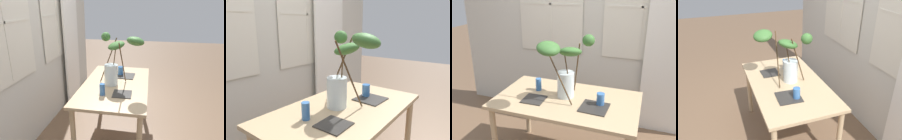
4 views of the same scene
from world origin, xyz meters
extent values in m
cube|color=beige|center=(0.00, 1.09, 1.35)|extent=(4.00, 0.12, 2.71)
cube|color=white|center=(-0.59, 1.02, 1.57)|extent=(0.83, 0.01, 1.22)
cube|color=silver|center=(-0.59, 1.01, 1.57)|extent=(0.90, 0.01, 1.29)
cube|color=silver|center=(-0.59, 1.01, 1.57)|extent=(0.02, 0.01, 1.22)
cube|color=silver|center=(-0.59, 1.01, 1.57)|extent=(0.83, 0.01, 0.02)
cube|color=white|center=(0.59, 1.02, 1.57)|extent=(0.83, 0.01, 1.22)
cube|color=silver|center=(0.59, 1.01, 1.57)|extent=(0.90, 0.01, 1.29)
cube|color=silver|center=(0.59, 1.01, 1.57)|extent=(0.02, 0.01, 1.22)
cube|color=silver|center=(0.59, 1.01, 1.57)|extent=(0.83, 0.01, 0.02)
cube|color=white|center=(0.96, 0.95, 1.18)|extent=(0.59, 0.03, 2.37)
cube|color=tan|center=(0.00, 0.00, 0.74)|extent=(1.41, 0.82, 0.03)
cylinder|color=tan|center=(-0.64, -0.35, 0.36)|extent=(0.06, 0.06, 0.72)
cylinder|color=tan|center=(-0.64, 0.35, 0.36)|extent=(0.06, 0.06, 0.72)
cylinder|color=tan|center=(0.64, 0.35, 0.36)|extent=(0.06, 0.06, 0.72)
cylinder|color=silver|center=(-0.03, 0.05, 0.89)|extent=(0.17, 0.17, 0.26)
cylinder|color=silver|center=(-0.03, 0.05, 0.80)|extent=(0.15, 0.15, 0.08)
cylinder|color=#47331E|center=(-0.06, -0.09, 1.05)|extent=(0.31, 0.07, 0.57)
ellipsoid|color=#38662D|center=(-0.08, -0.24, 1.33)|extent=(0.25, 0.24, 0.17)
cylinder|color=#47331E|center=(0.00, 0.03, 1.01)|extent=(0.07, 0.08, 0.48)
ellipsoid|color=#38662D|center=(0.03, 0.00, 1.25)|extent=(0.31, 0.31, 0.17)
cylinder|color=#47331E|center=(0.07, 0.11, 1.05)|extent=(0.12, 0.21, 0.57)
ellipsoid|color=#38662D|center=(0.16, 0.16, 1.33)|extent=(0.17, 0.18, 0.15)
cylinder|color=#386BAD|center=(-0.35, 0.09, 0.82)|extent=(0.06, 0.06, 0.13)
cylinder|color=#386BAD|center=(0.34, -0.01, 0.82)|extent=(0.08, 0.08, 0.12)
cube|color=#2D2B28|center=(-0.30, -0.13, 0.76)|extent=(0.22, 0.22, 0.01)
cube|color=#2D2B28|center=(0.30, -0.09, 0.76)|extent=(0.26, 0.26, 0.01)
camera|label=1|loc=(-2.39, -0.40, 1.77)|focal=32.80mm
camera|label=2|loc=(-1.30, -0.93, 1.44)|focal=32.50mm
camera|label=3|loc=(0.71, -2.06, 1.88)|focal=39.32mm
camera|label=4|loc=(2.20, -0.76, 2.09)|focal=36.87mm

